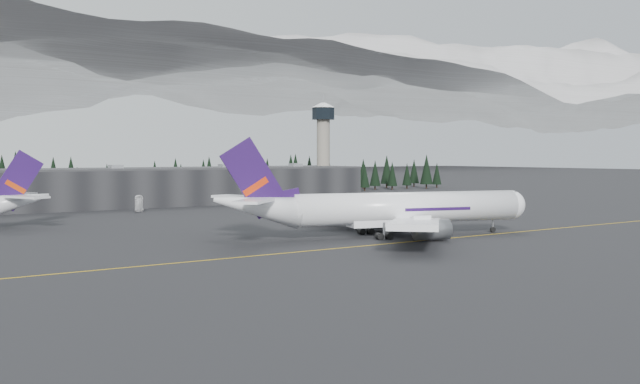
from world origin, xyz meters
TOP-DOWN VIEW (x-y plane):
  - ground at (0.00, 0.00)m, footprint 1400.00×1400.00m
  - taxiline at (0.00, -2.00)m, footprint 400.00×0.40m
  - terminal at (0.00, 125.00)m, footprint 160.00×30.00m
  - control_tower at (75.00, 128.00)m, footprint 10.00×10.00m
  - treeline at (0.00, 162.00)m, footprint 360.00×20.00m
  - jet_main at (7.11, 7.93)m, footprint 68.22×61.93m
  - gse_vehicle_a at (-12.29, 97.50)m, footprint 3.00×5.37m
  - gse_vehicle_b at (40.37, 95.59)m, footprint 4.72×2.20m

SIDE VIEW (x-z plane):
  - ground at x=0.00m, z-range 0.00..0.00m
  - taxiline at x=0.00m, z-range 0.00..0.02m
  - gse_vehicle_a at x=-12.29m, z-range 0.00..1.42m
  - gse_vehicle_b at x=40.37m, z-range 0.00..1.56m
  - jet_main at x=7.11m, z-range -4.47..16.03m
  - terminal at x=0.00m, z-range 0.00..12.60m
  - treeline at x=0.00m, z-range 0.00..15.00m
  - control_tower at x=75.00m, z-range 4.56..42.26m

